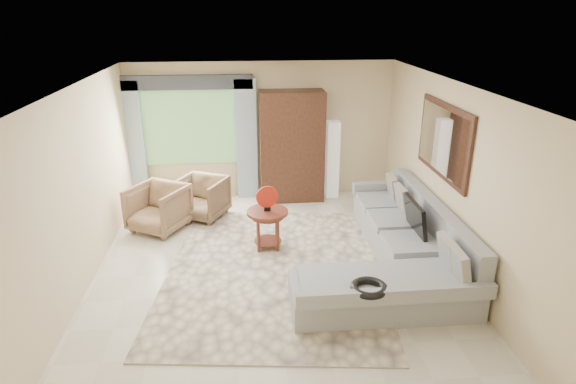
{
  "coord_description": "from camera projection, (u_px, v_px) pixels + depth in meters",
  "views": [
    {
      "loc": [
        -0.36,
        -6.03,
        3.52
      ],
      "look_at": [
        0.25,
        0.35,
        1.05
      ],
      "focal_mm": 30.0,
      "sensor_mm": 36.0,
      "label": 1
    }
  ],
  "objects": [
    {
      "name": "floor_lamp",
      "position": [
        332.0,
        160.0,
        9.33
      ],
      "size": [
        0.24,
        0.24,
        1.5
      ],
      "primitive_type": "cube",
      "color": "silver",
      "rests_on": "ground"
    },
    {
      "name": "wall_mirror",
      "position": [
        443.0,
        141.0,
        6.81
      ],
      "size": [
        0.05,
        1.7,
        1.05
      ],
      "color": "black",
      "rests_on": "wall_right"
    },
    {
      "name": "armchair_right",
      "position": [
        201.0,
        198.0,
        8.5
      ],
      "size": [
        1.06,
        1.07,
        0.73
      ],
      "primitive_type": "imported",
      "rotation": [
        0.0,
        0.0,
        -0.46
      ],
      "color": "olive",
      "rests_on": "ground"
    },
    {
      "name": "ground",
      "position": [
        273.0,
        269.0,
        6.9
      ],
      "size": [
        6.0,
        6.0,
        0.0
      ],
      "primitive_type": "plane",
      "color": "silver",
      "rests_on": "ground"
    },
    {
      "name": "potted_plant",
      "position": [
        162.0,
        190.0,
        9.13
      ],
      "size": [
        0.55,
        0.49,
        0.54
      ],
      "primitive_type": "imported",
      "rotation": [
        0.0,
        0.0,
        0.16
      ],
      "color": "#999999",
      "rests_on": "ground"
    },
    {
      "name": "garden_hose",
      "position": [
        369.0,
        288.0,
        5.45
      ],
      "size": [
        0.43,
        0.43,
        0.09
      ],
      "primitive_type": "torus",
      "color": "black",
      "rests_on": "sectional_sofa"
    },
    {
      "name": "curtain_left",
      "position": [
        133.0,
        143.0,
        8.94
      ],
      "size": [
        0.4,
        0.08,
        2.3
      ],
      "primitive_type": "cube",
      "color": "#9EB7CC",
      "rests_on": "ground"
    },
    {
      "name": "armoire",
      "position": [
        292.0,
        147.0,
        9.09
      ],
      "size": [
        1.2,
        0.55,
        2.1
      ],
      "primitive_type": "cube",
      "color": "black",
      "rests_on": "ground"
    },
    {
      "name": "area_rug",
      "position": [
        275.0,
        269.0,
        6.89
      ],
      "size": [
        3.45,
        4.33,
        0.02
      ],
      "primitive_type": "cube",
      "rotation": [
        0.0,
        0.0,
        -0.12
      ],
      "color": "beige",
      "rests_on": "ground"
    },
    {
      "name": "tv_screen",
      "position": [
        415.0,
        217.0,
        6.86
      ],
      "size": [
        0.14,
        0.74,
        0.48
      ],
      "primitive_type": "cube",
      "rotation": [
        0.0,
        -0.17,
        0.0
      ],
      "color": "black",
      "rests_on": "sectional_sofa"
    },
    {
      "name": "coffee_table",
      "position": [
        268.0,
        229.0,
        7.4
      ],
      "size": [
        0.63,
        0.63,
        0.63
      ],
      "rotation": [
        0.0,
        0.0,
        -0.42
      ],
      "color": "#512515",
      "rests_on": "ground"
    },
    {
      "name": "red_disc",
      "position": [
        267.0,
        197.0,
        7.21
      ],
      "size": [
        0.34,
        0.07,
        0.34
      ],
      "primitive_type": "cylinder",
      "rotation": [
        1.57,
        0.0,
        0.13
      ],
      "color": "#B52312",
      "rests_on": "coffee_table"
    },
    {
      "name": "armchair_left",
      "position": [
        158.0,
        208.0,
        8.01
      ],
      "size": [
        1.14,
        1.15,
        0.78
      ],
      "primitive_type": "imported",
      "rotation": [
        0.0,
        0.0,
        -0.52
      ],
      "color": "#9F7256",
      "rests_on": "ground"
    },
    {
      "name": "curtain_right",
      "position": [
        246.0,
        140.0,
        9.13
      ],
      "size": [
        0.4,
        0.08,
        2.3
      ],
      "primitive_type": "cube",
      "color": "#9EB7CC",
      "rests_on": "ground"
    },
    {
      "name": "window",
      "position": [
        190.0,
        128.0,
        9.03
      ],
      "size": [
        1.8,
        0.04,
        1.4
      ],
      "primitive_type": "cube",
      "color": "#669E59",
      "rests_on": "wall_back"
    },
    {
      "name": "valance",
      "position": [
        186.0,
        82.0,
        8.66
      ],
      "size": [
        2.4,
        0.12,
        0.26
      ],
      "primitive_type": "cube",
      "color": "#1E232D",
      "rests_on": "wall_back"
    },
    {
      "name": "sectional_sofa",
      "position": [
        399.0,
        252.0,
        6.79
      ],
      "size": [
        2.3,
        3.46,
        0.9
      ],
      "color": "#A1A5A9",
      "rests_on": "ground"
    }
  ]
}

